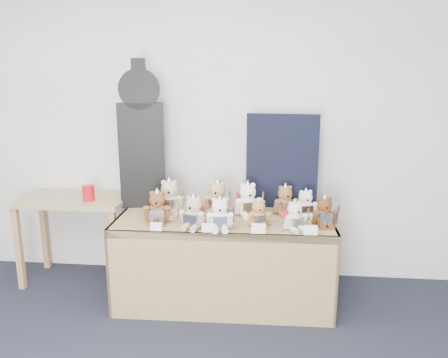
# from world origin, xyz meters

# --- Properties ---
(room_shell) EXTENTS (6.00, 6.00, 6.00)m
(room_shell) POSITION_xyz_m (0.57, 2.49, 1.45)
(room_shell) COLOR white
(room_shell) RESTS_ON floor
(display_table) EXTENTS (1.69, 0.73, 0.70)m
(display_table) POSITION_xyz_m (0.68, 1.88, 0.55)
(display_table) COLOR brown
(display_table) RESTS_ON floor
(side_table) EXTENTS (0.92, 0.51, 0.76)m
(side_table) POSITION_xyz_m (-0.65, 2.19, 0.63)
(side_table) COLOR #957F50
(side_table) RESTS_ON floor
(guitar_case) EXTENTS (0.38, 0.17, 1.22)m
(guitar_case) POSITION_xyz_m (-0.03, 2.21, 1.29)
(guitar_case) COLOR black
(guitar_case) RESTS_ON display_table
(navy_board) EXTENTS (0.59, 0.09, 0.79)m
(navy_board) POSITION_xyz_m (1.12, 2.27, 1.09)
(navy_board) COLOR black
(navy_board) RESTS_ON display_table
(red_cup) EXTENTS (0.10, 0.10, 0.13)m
(red_cup) POSITION_xyz_m (-0.48, 2.11, 0.83)
(red_cup) COLOR red
(red_cup) RESTS_ON side_table
(teddy_front_far_left) EXTENTS (0.23, 0.20, 0.28)m
(teddy_front_far_left) POSITION_xyz_m (0.19, 1.79, 0.81)
(teddy_front_far_left) COLOR brown
(teddy_front_far_left) RESTS_ON display_table
(teddy_front_left) EXTENTS (0.22, 0.21, 0.28)m
(teddy_front_left) POSITION_xyz_m (0.48, 1.70, 0.81)
(teddy_front_left) COLOR tan
(teddy_front_left) RESTS_ON display_table
(teddy_front_centre) EXTENTS (0.22, 0.19, 0.27)m
(teddy_front_centre) POSITION_xyz_m (0.67, 1.69, 0.81)
(teddy_front_centre) COLOR white
(teddy_front_centre) RESTS_ON display_table
(teddy_front_right) EXTENTS (0.19, 0.17, 0.23)m
(teddy_front_right) POSITION_xyz_m (0.95, 1.78, 0.79)
(teddy_front_right) COLOR #A1793D
(teddy_front_right) RESTS_ON display_table
(teddy_front_far_right) EXTENTS (0.20, 0.19, 0.24)m
(teddy_front_far_right) POSITION_xyz_m (1.21, 1.73, 0.79)
(teddy_front_far_right) COLOR silver
(teddy_front_far_right) RESTS_ON display_table
(teddy_front_end) EXTENTS (0.21, 0.19, 0.26)m
(teddy_front_end) POSITION_xyz_m (1.43, 1.84, 0.80)
(teddy_front_end) COLOR brown
(teddy_front_end) RESTS_ON display_table
(teddy_back_left) EXTENTS (0.26, 0.22, 0.31)m
(teddy_back_left) POSITION_xyz_m (0.23, 2.03, 0.82)
(teddy_back_left) COLOR #C0B08C
(teddy_back_left) RESTS_ON display_table
(teddy_back_centre_left) EXTENTS (0.25, 0.21, 0.30)m
(teddy_back_centre_left) POSITION_xyz_m (0.61, 2.07, 0.82)
(teddy_back_centre_left) COLOR tan
(teddy_back_centre_left) RESTS_ON display_table
(teddy_back_centre_right) EXTENTS (0.25, 0.23, 0.30)m
(teddy_back_centre_right) POSITION_xyz_m (0.86, 2.03, 0.82)
(teddy_back_centre_right) COLOR white
(teddy_back_centre_right) RESTS_ON display_table
(teddy_back_right) EXTENTS (0.23, 0.21, 0.27)m
(teddy_back_right) POSITION_xyz_m (1.15, 2.09, 0.81)
(teddy_back_right) COLOR brown
(teddy_back_right) RESTS_ON display_table
(teddy_back_end) EXTENTS (0.21, 0.18, 0.25)m
(teddy_back_end) POSITION_xyz_m (1.31, 2.04, 0.80)
(teddy_back_end) COLOR white
(teddy_back_end) RESTS_ON display_table
(teddy_back_far_left) EXTENTS (0.20, 0.19, 0.25)m
(teddy_back_far_left) POSITION_xyz_m (0.25, 2.06, 0.80)
(teddy_back_far_left) COLOR #9B7448
(teddy_back_far_left) RESTS_ON display_table
(entry_card_a) EXTENTS (0.09, 0.02, 0.06)m
(entry_card_a) POSITION_xyz_m (0.22, 1.60, 0.73)
(entry_card_a) COLOR silver
(entry_card_a) RESTS_ON display_table
(entry_card_b) EXTENTS (0.09, 0.02, 0.07)m
(entry_card_b) POSITION_xyz_m (0.60, 1.61, 0.73)
(entry_card_b) COLOR silver
(entry_card_b) RESTS_ON display_table
(entry_card_c) EXTENTS (0.10, 0.02, 0.07)m
(entry_card_c) POSITION_xyz_m (0.95, 1.62, 0.74)
(entry_card_c) COLOR silver
(entry_card_c) RESTS_ON display_table
(entry_card_d) EXTENTS (0.10, 0.02, 0.07)m
(entry_card_d) POSITION_xyz_m (1.31, 1.63, 0.74)
(entry_card_d) COLOR silver
(entry_card_d) RESTS_ON display_table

